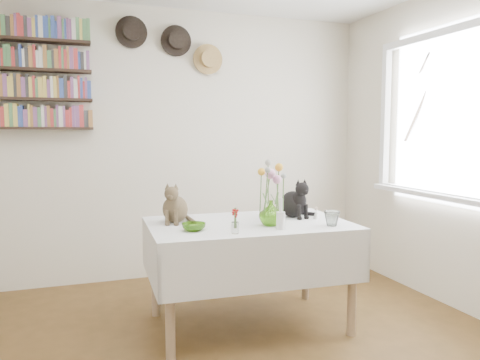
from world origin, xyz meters
name	(u,v)px	position (x,y,z in m)	size (l,w,h in m)	color
room	(241,156)	(0.00, 0.00, 1.25)	(4.08, 4.58, 2.58)	brown
window	(445,128)	(1.97, 0.80, 1.40)	(0.12, 1.52, 1.32)	white
dining_table	(249,248)	(0.37, 0.89, 0.56)	(1.41, 0.94, 0.74)	white
tabby_cat	(175,202)	(-0.11, 1.08, 0.88)	(0.19, 0.24, 0.29)	brown
black_cat	(293,197)	(0.76, 1.00, 0.89)	(0.20, 0.25, 0.29)	black
flower_vase	(271,213)	(0.48, 0.74, 0.83)	(0.16, 0.16, 0.17)	#89CD3A
green_bowl	(194,227)	(-0.05, 0.75, 0.76)	(0.15, 0.15, 0.05)	#89CD3A
drinking_glass	(332,219)	(0.86, 0.60, 0.79)	(0.11, 0.11, 0.10)	white
candlestick	(281,219)	(0.49, 0.61, 0.81)	(0.06, 0.06, 0.20)	white
berry_jar	(235,221)	(0.17, 0.58, 0.82)	(0.05, 0.05, 0.18)	white
porcelain_figurine	(316,214)	(0.88, 0.86, 0.78)	(0.05, 0.05, 0.09)	white
flower_bouquet	(271,175)	(0.48, 0.75, 1.08)	(0.17, 0.13, 0.39)	#4C7233
bookshelf_unit	(28,74)	(-1.10, 2.16, 1.84)	(1.00, 0.16, 0.91)	#2E2017
wall_hats	(173,44)	(0.12, 2.19, 2.17)	(0.98, 0.09, 0.48)	black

